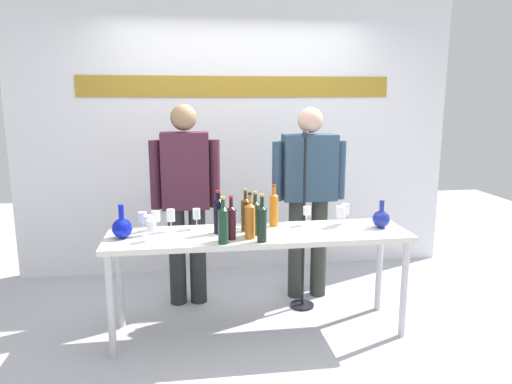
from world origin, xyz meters
name	(u,v)px	position (x,y,z in m)	size (l,w,h in m)	color
ground_plane	(259,331)	(0.00, 0.00, 0.00)	(10.00, 10.00, 0.00)	#AFB0B9
back_wall	(237,123)	(0.00, 1.45, 1.50)	(4.34, 0.11, 3.00)	white
display_table	(259,242)	(0.00, 0.00, 0.71)	(2.21, 0.56, 0.78)	silver
decanter_blue_left	(122,227)	(-0.97, 0.01, 0.86)	(0.14, 0.14, 0.24)	#0C18BA
decanter_blue_right	(381,218)	(0.94, 0.01, 0.85)	(0.13, 0.13, 0.21)	navy
presenter_left	(186,193)	(-0.53, 0.60, 0.97)	(0.58, 0.22, 1.70)	#242726
presenter_right	(309,190)	(0.53, 0.60, 0.97)	(0.64, 0.22, 1.67)	#30342E
wine_bottle_0	(223,224)	(-0.28, -0.23, 0.92)	(0.07, 0.07, 0.32)	#153825
wine_bottle_1	(231,221)	(-0.21, -0.13, 0.91)	(0.06, 0.06, 0.31)	#371118
wine_bottle_2	(218,214)	(-0.29, 0.03, 0.92)	(0.07, 0.07, 0.32)	black
wine_bottle_3	(250,219)	(-0.08, -0.13, 0.92)	(0.07, 0.07, 0.33)	#C7681F
wine_bottle_4	(274,208)	(0.14, 0.17, 0.92)	(0.07, 0.07, 0.32)	orange
wine_bottle_5	(262,222)	(-0.01, -0.22, 0.92)	(0.07, 0.07, 0.33)	black
wine_bottle_6	(255,216)	(-0.03, -0.05, 0.91)	(0.07, 0.07, 0.32)	#1A3218
wine_bottle_7	(245,213)	(-0.09, 0.06, 0.91)	(0.07, 0.07, 0.32)	#46310B
wine_glass_left_0	(171,216)	(-0.64, 0.13, 0.90)	(0.06, 0.06, 0.17)	white
wine_glass_left_1	(148,221)	(-0.79, 0.06, 0.88)	(0.07, 0.07, 0.14)	white
wine_glass_left_2	(143,218)	(-0.84, 0.14, 0.89)	(0.06, 0.06, 0.15)	white
wine_glass_left_3	(151,226)	(-0.76, -0.09, 0.88)	(0.06, 0.06, 0.14)	white
wine_glass_left_4	(196,214)	(-0.45, 0.18, 0.89)	(0.06, 0.06, 0.15)	white
wine_glass_left_5	(156,217)	(-0.75, 0.19, 0.88)	(0.06, 0.06, 0.14)	white
wine_glass_right_0	(307,211)	(0.40, 0.16, 0.89)	(0.06, 0.06, 0.15)	white
wine_glass_right_1	(345,210)	(0.70, 0.15, 0.89)	(0.06, 0.06, 0.16)	white
wine_glass_right_2	(340,212)	(0.64, 0.09, 0.89)	(0.07, 0.07, 0.16)	white
microphone_stand	(303,251)	(0.43, 0.38, 0.50)	(0.20, 0.20, 1.49)	black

